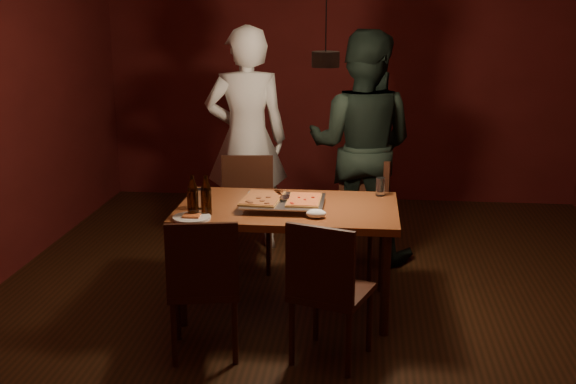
# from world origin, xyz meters

# --- Properties ---
(room_shell) EXTENTS (6.00, 6.00, 6.00)m
(room_shell) POSITION_xyz_m (0.00, 0.00, 1.40)
(room_shell) COLOR #341B0E
(room_shell) RESTS_ON ground
(dining_table) EXTENTS (1.50, 0.90, 0.75)m
(dining_table) POSITION_xyz_m (-0.25, 0.03, 0.68)
(dining_table) COLOR brown
(dining_table) RESTS_ON floor
(chair_far_left) EXTENTS (0.46, 0.46, 0.49)m
(chair_far_left) POSITION_xyz_m (-0.67, 0.86, 0.54)
(chair_far_left) COLOR #38190F
(chair_far_left) RESTS_ON floor
(chair_far_right) EXTENTS (0.53, 0.53, 0.49)m
(chair_far_right) POSITION_xyz_m (0.24, 0.82, 0.54)
(chair_far_right) COLOR #38190F
(chair_far_right) RESTS_ON floor
(chair_near_left) EXTENTS (0.49, 0.49, 0.49)m
(chair_near_left) POSITION_xyz_m (-0.67, -0.77, 0.54)
(chair_near_left) COLOR #38190F
(chair_near_left) RESTS_ON floor
(chair_near_right) EXTENTS (0.54, 0.54, 0.49)m
(chair_near_right) POSITION_xyz_m (0.07, -0.77, 0.54)
(chair_near_right) COLOR #38190F
(chair_near_right) RESTS_ON floor
(pizza_tray) EXTENTS (0.59, 0.50, 0.05)m
(pizza_tray) POSITION_xyz_m (-0.27, -0.00, 0.77)
(pizza_tray) COLOR silver
(pizza_tray) RESTS_ON dining_table
(pizza_meat) EXTENTS (0.28, 0.41, 0.02)m
(pizza_meat) POSITION_xyz_m (-0.42, 0.00, 0.81)
(pizza_meat) COLOR maroon
(pizza_meat) RESTS_ON pizza_tray
(pizza_cheese) EXTENTS (0.22, 0.35, 0.02)m
(pizza_cheese) POSITION_xyz_m (-0.13, -0.00, 0.81)
(pizza_cheese) COLOR gold
(pizza_cheese) RESTS_ON pizza_tray
(spatula) EXTENTS (0.19, 0.25, 0.04)m
(spatula) POSITION_xyz_m (-0.27, 0.03, 0.81)
(spatula) COLOR silver
(spatula) RESTS_ON pizza_tray
(beer_bottle_a) EXTENTS (0.07, 0.07, 0.28)m
(beer_bottle_a) POSITION_xyz_m (-0.84, -0.29, 0.89)
(beer_bottle_a) COLOR black
(beer_bottle_a) RESTS_ON dining_table
(beer_bottle_b) EXTENTS (0.07, 0.07, 0.27)m
(beer_bottle_b) POSITION_xyz_m (-0.76, -0.23, 0.88)
(beer_bottle_b) COLOR black
(beer_bottle_b) RESTS_ON dining_table
(water_glass_left) EXTENTS (0.09, 0.09, 0.13)m
(water_glass_left) POSITION_xyz_m (-0.82, -0.09, 0.82)
(water_glass_left) COLOR silver
(water_glass_left) RESTS_ON dining_table
(water_glass_right) EXTENTS (0.06, 0.06, 0.13)m
(water_glass_right) POSITION_xyz_m (0.39, 0.37, 0.82)
(water_glass_right) COLOR silver
(water_glass_right) RESTS_ON dining_table
(plate_slice) EXTENTS (0.25, 0.25, 0.03)m
(plate_slice) POSITION_xyz_m (-0.83, -0.34, 0.76)
(plate_slice) COLOR white
(plate_slice) RESTS_ON dining_table
(napkin) EXTENTS (0.13, 0.10, 0.06)m
(napkin) POSITION_xyz_m (-0.04, -0.22, 0.78)
(napkin) COLOR white
(napkin) RESTS_ON dining_table
(diner_white) EXTENTS (0.78, 0.59, 1.92)m
(diner_white) POSITION_xyz_m (-0.74, 1.31, 0.96)
(diner_white) COLOR silver
(diner_white) RESTS_ON floor
(diner_dark) EXTENTS (1.05, 0.89, 1.90)m
(diner_dark) POSITION_xyz_m (0.24, 1.16, 0.95)
(diner_dark) COLOR black
(diner_dark) RESTS_ON floor
(pendant_lamp) EXTENTS (0.18, 0.18, 1.10)m
(pendant_lamp) POSITION_xyz_m (0.00, 0.00, 1.76)
(pendant_lamp) COLOR black
(pendant_lamp) RESTS_ON ceiling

